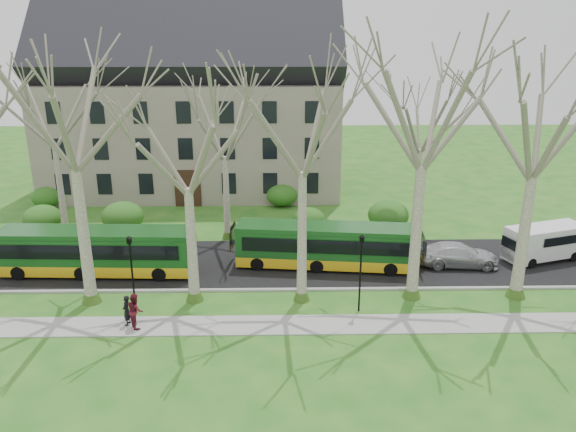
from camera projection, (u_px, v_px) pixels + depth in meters
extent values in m
plane|color=#22611B|center=(249.00, 303.00, 31.17)|extent=(120.00, 120.00, 0.00)
cube|color=gray|center=(246.00, 325.00, 28.79)|extent=(70.00, 2.00, 0.06)
cube|color=black|center=(253.00, 263.00, 36.37)|extent=(80.00, 8.00, 0.06)
cube|color=#A5A39E|center=(250.00, 290.00, 32.57)|extent=(80.00, 0.25, 0.14)
cube|color=gray|center=(196.00, 136.00, 52.22)|extent=(26.00, 12.00, 10.00)
cylinder|color=black|center=(133.00, 279.00, 29.48)|extent=(0.10, 0.10, 4.00)
cube|color=black|center=(129.00, 241.00, 28.80)|extent=(0.22, 0.22, 0.30)
cylinder|color=black|center=(360.00, 277.00, 29.69)|extent=(0.10, 0.10, 4.00)
cube|color=black|center=(362.00, 239.00, 29.00)|extent=(0.22, 0.22, 0.30)
ellipsoid|color=#1B5919|center=(42.00, 218.00, 41.95)|extent=(2.60, 2.60, 2.00)
ellipsoid|color=#1B5919|center=(123.00, 218.00, 42.05)|extent=(2.60, 2.60, 2.00)
ellipsoid|color=#1B5919|center=(309.00, 217.00, 42.29)|extent=(2.60, 2.60, 2.00)
ellipsoid|color=#1B5919|center=(388.00, 216.00, 42.39)|extent=(2.60, 2.60, 2.00)
ellipsoid|color=#1B5919|center=(47.00, 196.00, 47.60)|extent=(2.60, 2.60, 2.00)
ellipsoid|color=#1B5919|center=(282.00, 195.00, 47.95)|extent=(2.60, 2.60, 2.00)
imported|color=#BDBCC1|center=(458.00, 255.00, 35.75)|extent=(5.16, 2.37, 1.46)
imported|color=black|center=(127.00, 310.00, 28.56)|extent=(0.47, 0.64, 1.62)
imported|color=#5A1422|center=(135.00, 310.00, 28.32)|extent=(1.03, 1.12, 1.84)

